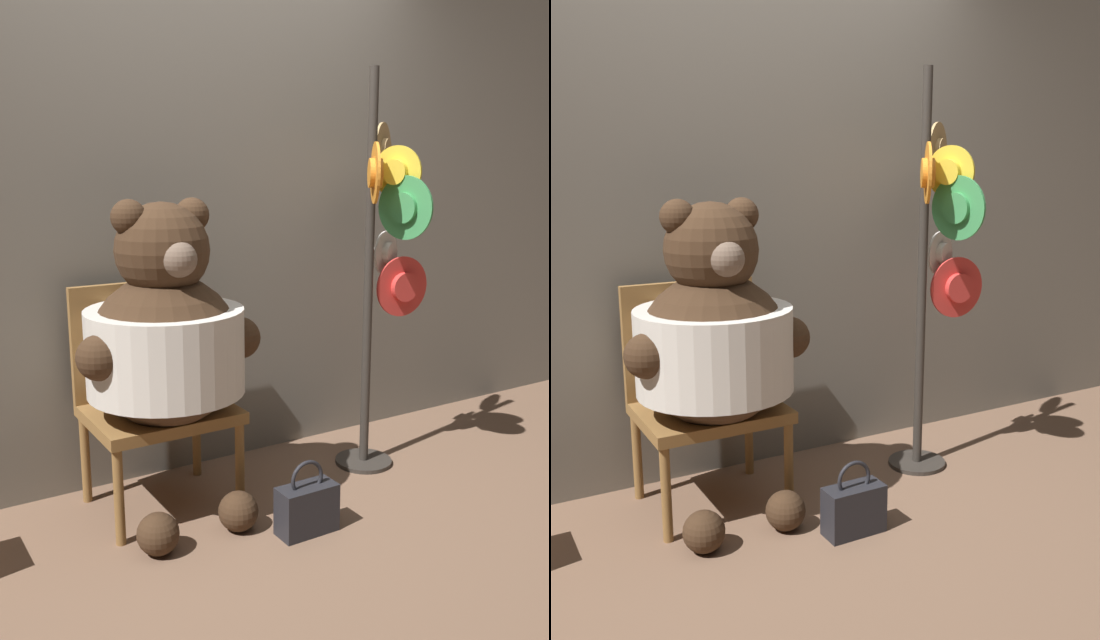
# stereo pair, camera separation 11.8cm
# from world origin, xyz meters

# --- Properties ---
(ground_plane) EXTENTS (14.00, 14.00, 0.00)m
(ground_plane) POSITION_xyz_m (0.00, 0.00, 0.00)
(ground_plane) COLOR brown
(wall_back) EXTENTS (8.00, 0.10, 2.52)m
(wall_back) POSITION_xyz_m (0.00, 0.73, 1.26)
(wall_back) COLOR slate
(wall_back) RESTS_ON ground_plane
(chair) EXTENTS (0.60, 0.49, 0.96)m
(chair) POSITION_xyz_m (-0.27, 0.43, 0.51)
(chair) COLOR olive
(chair) RESTS_ON ground_plane
(teddy_bear) EXTENTS (0.78, 0.69, 1.33)m
(teddy_bear) POSITION_xyz_m (-0.26, 0.26, 0.76)
(teddy_bear) COLOR #3D2819
(teddy_bear) RESTS_ON ground_plane
(hat_display_rack) EXTENTS (0.49, 0.52, 1.88)m
(hat_display_rack) POSITION_xyz_m (0.83, 0.22, 1.06)
(hat_display_rack) COLOR #332D28
(hat_display_rack) RESTS_ON ground_plane
(handbag_on_ground) EXTENTS (0.25, 0.12, 0.31)m
(handbag_on_ground) POSITION_xyz_m (0.14, -0.17, 0.11)
(handbag_on_ground) COLOR #232328
(handbag_on_ground) RESTS_ON ground_plane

